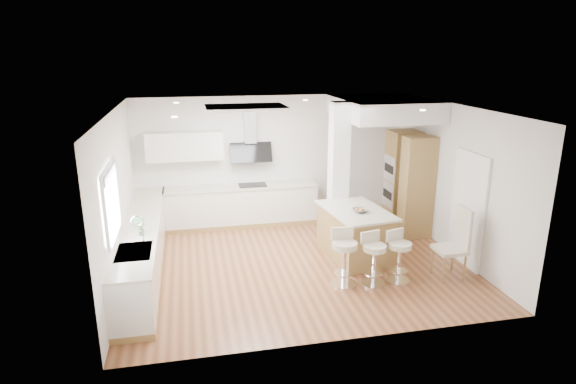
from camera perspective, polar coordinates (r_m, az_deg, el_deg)
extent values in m
plane|color=#955A37|center=(8.89, 1.08, -8.39)|extent=(6.00, 6.00, 0.00)
cube|color=white|center=(8.89, 1.08, -8.39)|extent=(6.00, 5.00, 0.02)
cube|color=silver|center=(10.77, -1.86, 3.94)|extent=(6.00, 0.04, 2.80)
cube|color=silver|center=(8.28, -19.54, -0.91)|extent=(0.04, 5.00, 2.80)
cube|color=silver|center=(9.51, 19.04, 1.32)|extent=(0.04, 5.00, 2.80)
cube|color=white|center=(8.57, -5.03, 9.96)|extent=(1.40, 0.95, 0.05)
cube|color=white|center=(8.57, -5.03, 9.86)|extent=(1.25, 0.80, 0.03)
cylinder|color=white|center=(9.41, -13.12, 10.24)|extent=(0.10, 0.10, 0.02)
cylinder|color=white|center=(7.42, -13.31, 8.64)|extent=(0.10, 0.10, 0.02)
cylinder|color=white|center=(9.69, 2.09, 10.83)|extent=(0.10, 0.10, 0.02)
cylinder|color=white|center=(9.69, 11.61, 10.51)|extent=(0.10, 0.10, 0.02)
cylinder|color=white|center=(8.34, 15.68, 9.31)|extent=(0.10, 0.10, 0.02)
cube|color=white|center=(7.35, -20.26, -1.10)|extent=(0.03, 1.15, 0.95)
cube|color=white|center=(7.22, -20.58, 2.73)|extent=(0.04, 1.28, 0.06)
cube|color=white|center=(7.51, -19.81, -4.77)|extent=(0.04, 1.28, 0.06)
cube|color=white|center=(6.78, -20.86, -2.63)|extent=(0.04, 0.06, 0.95)
cube|color=white|center=(7.93, -19.61, 0.22)|extent=(0.04, 0.06, 0.95)
cube|color=#9B9DA2|center=(7.24, -20.40, 2.16)|extent=(0.03, 1.18, 0.14)
cube|color=#453E36|center=(9.13, 20.61, -2.08)|extent=(0.02, 0.90, 2.00)
cube|color=white|center=(9.12, 20.53, -2.09)|extent=(0.05, 1.00, 2.10)
cube|color=#A58146|center=(8.95, -16.60, -8.60)|extent=(0.60, 4.50, 0.10)
cube|color=silver|center=(8.78, -16.83, -6.05)|extent=(0.60, 4.50, 0.76)
cube|color=beige|center=(8.64, -17.04, -3.60)|extent=(0.63, 4.50, 0.04)
cube|color=silver|center=(7.48, -17.81, -6.77)|extent=(0.50, 0.75, 0.02)
cube|color=silver|center=(7.33, -17.90, -7.68)|extent=(0.40, 0.34, 0.10)
cube|color=silver|center=(7.66, -17.65, -6.59)|extent=(0.40, 0.34, 0.10)
cylinder|color=white|center=(7.67, -16.83, -4.55)|extent=(0.02, 0.02, 0.36)
torus|color=white|center=(7.62, -17.47, -3.32)|extent=(0.18, 0.02, 0.18)
imported|color=#478C47|center=(8.01, -17.14, -3.79)|extent=(0.17, 0.12, 0.33)
cube|color=#A58146|center=(10.77, -5.45, -3.62)|extent=(3.30, 0.60, 0.10)
cube|color=silver|center=(10.63, -5.52, -1.45)|extent=(3.30, 0.60, 0.76)
cube|color=beige|center=(10.51, -5.57, 0.63)|extent=(3.33, 0.63, 0.04)
cube|color=black|center=(10.53, -4.23, 0.84)|extent=(0.60, 0.40, 0.01)
cube|color=silver|center=(10.37, -12.15, 5.34)|extent=(1.60, 0.34, 0.60)
cube|color=silver|center=(10.46, -4.52, 7.71)|extent=(0.25, 0.18, 0.70)
cube|color=black|center=(10.48, -4.40, 4.67)|extent=(0.90, 0.26, 0.44)
cube|color=white|center=(9.55, 6.00, 2.22)|extent=(0.35, 0.35, 2.80)
cube|color=white|center=(10.12, 11.18, 9.72)|extent=(1.78, 2.20, 0.40)
cube|color=#A58146|center=(10.73, 13.37, 1.52)|extent=(0.62, 0.62, 2.10)
cube|color=#A58146|center=(10.12, 15.02, 0.50)|extent=(0.62, 0.40, 2.10)
cube|color=silver|center=(10.54, 11.93, 2.75)|extent=(0.02, 0.55, 0.55)
cube|color=silver|center=(10.69, 11.75, -0.27)|extent=(0.02, 0.55, 0.55)
cube|color=black|center=(10.53, 11.88, 2.75)|extent=(0.01, 0.45, 0.18)
cube|color=black|center=(10.68, 11.70, -0.27)|extent=(0.01, 0.45, 0.18)
cube|color=#A58146|center=(9.07, 7.92, -4.98)|extent=(1.11, 1.56, 0.89)
cube|color=beige|center=(8.91, 8.04, -2.20)|extent=(1.20, 1.65, 0.04)
imported|color=slate|center=(8.76, 8.51, -2.17)|extent=(0.30, 0.30, 0.07)
sphere|color=orange|center=(8.78, 8.75, -2.12)|extent=(0.08, 0.08, 0.07)
sphere|color=orange|center=(8.76, 8.21, -2.14)|extent=(0.08, 0.08, 0.07)
sphere|color=olive|center=(8.73, 8.64, -2.23)|extent=(0.08, 0.08, 0.07)
cylinder|color=white|center=(8.18, 6.57, -10.74)|extent=(0.45, 0.45, 0.03)
cylinder|color=white|center=(8.03, 6.65, -8.66)|extent=(0.07, 0.07, 0.64)
cylinder|color=white|center=(8.09, 6.62, -9.48)|extent=(0.34, 0.34, 0.01)
cylinder|color=beige|center=(7.89, 6.73, -6.28)|extent=(0.43, 0.43, 0.10)
cube|color=beige|center=(7.97, 6.46, -4.88)|extent=(0.37, 0.06, 0.22)
cylinder|color=white|center=(8.26, 10.00, -10.61)|extent=(0.47, 0.47, 0.03)
cylinder|color=white|center=(8.13, 10.11, -8.70)|extent=(0.08, 0.08, 0.59)
cylinder|color=white|center=(8.18, 10.07, -9.45)|extent=(0.37, 0.37, 0.01)
cylinder|color=beige|center=(7.99, 10.23, -6.52)|extent=(0.45, 0.45, 0.09)
cube|color=beige|center=(8.05, 9.70, -5.27)|extent=(0.35, 0.12, 0.20)
cylinder|color=white|center=(8.44, 12.87, -10.17)|extent=(0.50, 0.50, 0.03)
cylinder|color=white|center=(8.31, 13.00, -8.31)|extent=(0.08, 0.08, 0.59)
cylinder|color=white|center=(8.36, 12.95, -9.04)|extent=(0.38, 0.38, 0.01)
cylinder|color=beige|center=(8.18, 13.15, -6.18)|extent=(0.47, 0.47, 0.09)
cube|color=beige|center=(8.23, 12.54, -4.99)|extent=(0.34, 0.14, 0.20)
cube|color=beige|center=(8.62, 18.61, -6.51)|extent=(0.48, 0.48, 0.06)
cube|color=beige|center=(8.60, 20.06, -4.17)|extent=(0.05, 0.45, 0.77)
cylinder|color=#A58146|center=(8.48, 17.95, -8.80)|extent=(0.04, 0.04, 0.47)
cylinder|color=#A58146|center=(8.78, 16.73, -7.79)|extent=(0.04, 0.04, 0.47)
cylinder|color=#A58146|center=(8.67, 20.19, -8.46)|extent=(0.04, 0.04, 0.47)
cylinder|color=#A58146|center=(8.97, 18.91, -7.48)|extent=(0.04, 0.04, 0.47)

